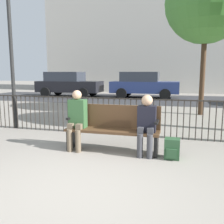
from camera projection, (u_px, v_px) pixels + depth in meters
name	position (u px, v px, depth m)	size (l,w,h in m)	color
ground_plane	(79.00, 189.00, 3.37)	(80.00, 80.00, 0.00)	gray
park_bench	(113.00, 126.00, 5.00)	(1.86, 0.45, 0.92)	#4C331E
seated_person_0	(77.00, 117.00, 5.03)	(0.34, 0.39, 1.22)	brown
seated_person_1	(146.00, 122.00, 4.67)	(0.34, 0.39, 1.15)	#3D3D42
backpack	(172.00, 149.00, 4.55)	(0.27, 0.27, 0.38)	#284C2D
fence_railing	(125.00, 114.00, 6.17)	(9.01, 0.03, 0.95)	#2D2823
tree_1	(207.00, 2.00, 8.77)	(2.91, 2.91, 5.49)	#422D1E
lamp_post	(10.00, 37.00, 6.75)	(0.28, 0.28, 3.84)	black
street_surface	(157.00, 99.00, 14.81)	(24.00, 6.00, 0.01)	#333335
parked_car_0	(68.00, 84.00, 16.44)	(4.20, 1.94, 1.62)	black
parked_car_2	(143.00, 84.00, 15.62)	(4.20, 1.94, 1.62)	navy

